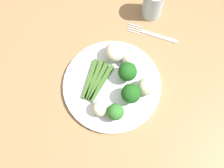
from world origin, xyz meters
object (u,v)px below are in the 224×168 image
Objects in this scene: broccoli_back at (115,112)px; water_glass at (153,3)px; cauliflower_left at (115,52)px; fork at (151,34)px; dining_table at (109,79)px; asparagus_bundle at (96,81)px; broccoli_right at (131,94)px; plate at (112,85)px; cauliflower_front at (146,86)px; broccoli_outer_edge at (127,72)px; cauliflower_near_center at (100,108)px; cauliflower_mid at (130,58)px.

broccoli_back is 0.37m from water_glass.
fork is (0.12, -0.08, -0.04)m from cauliflower_left.
dining_table is 0.21m from fork.
asparagus_bundle is 1.90× the size of broccoli_right.
dining_table is at bearing 29.36° from broccoli_back.
broccoli_right is at bearing -17.92° from broccoli_back.
asparagus_bundle reaches higher than fork.
asparagus_bundle is 0.12m from broccoli_back.
dining_table is 4.55× the size of plate.
fork is at bearing 13.95° from cauliflower_front.
dining_table is 0.14m from asparagus_bundle.
broccoli_back is 0.97× the size of cauliflower_left.
cauliflower_front is (0.10, -0.05, -0.01)m from broccoli_back.
broccoli_outer_edge reaches higher than cauliflower_front.
asparagus_bundle is 2.85× the size of cauliflower_near_center.
broccoli_outer_edge reaches higher than asparagus_bundle.
broccoli_right is at bearing 141.97° from cauliflower_front.
asparagus_bundle is 2.61× the size of cauliflower_mid.
cauliflower_front reaches higher than dining_table.
broccoli_outer_edge reaches higher than plate.
broccoli_back reaches higher than cauliflower_near_center.
cauliflower_mid reaches higher than fork.
asparagus_bundle is 0.24m from fork.
fork is at bearing -13.19° from plate.
cauliflower_mid is (0.11, 0.04, -0.01)m from broccoli_right.
cauliflower_near_center is (-0.14, -0.03, 0.14)m from dining_table.
cauliflower_near_center is (-0.08, -0.05, 0.02)m from asparagus_bundle.
cauliflower_near_center is at bearing 165.46° from broccoli_outer_edge.
plate is at bearing -148.92° from dining_table.
broccoli_outer_edge is at bearing -103.82° from dining_table.
cauliflower_left is at bearing 50.62° from broccoli_outer_edge.
broccoli_back is at bearing -151.86° from plate.
broccoli_outer_edge is 0.13m from cauliflower_near_center.
asparagus_bundle is (-0.01, 0.05, 0.01)m from plate.
cauliflower_front is 0.31× the size of fork.
broccoli_right is 0.31m from water_glass.
broccoli_back is 0.12m from cauliflower_front.
broccoli_right is 0.12m from cauliflower_mid.
asparagus_bundle is at bearing 102.61° from cauliflower_front.
broccoli_right is 0.05m from cauliflower_front.
cauliflower_mid is at bearing 74.30° from fork.
cauliflower_mid is at bearing -13.69° from plate.
plate is at bearing 103.99° from cauliflower_front.
cauliflower_near_center is at bearing -148.95° from asparagus_bundle.
broccoli_outer_edge is 1.48× the size of cauliflower_near_center.
plate is at bearing 166.31° from cauliflower_mid.
broccoli_outer_edge is at bearing 76.41° from cauliflower_front.
plate is 0.08m from broccoli_right.
dining_table is 0.20m from cauliflower_near_center.
broccoli_outer_edge reaches higher than fork.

